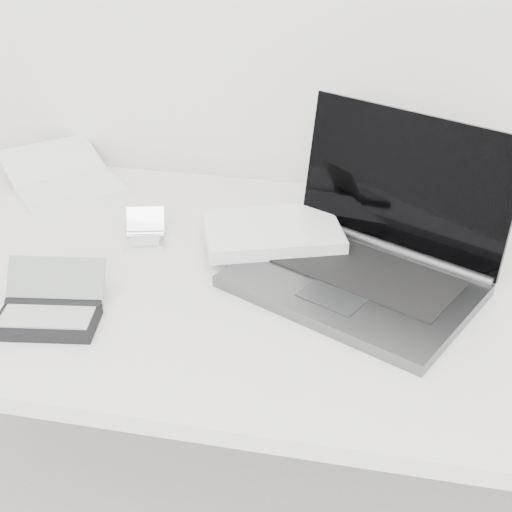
% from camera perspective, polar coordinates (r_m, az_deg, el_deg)
% --- Properties ---
extents(desk, '(1.60, 0.80, 0.73)m').
position_cam_1_polar(desk, '(1.32, 1.63, -3.24)').
color(desk, white).
rests_on(desk, ground).
extents(laptop_large, '(0.58, 0.47, 0.27)m').
position_cam_1_polar(laptop_large, '(1.29, 7.04, 0.57)').
color(laptop_large, '#545759').
rests_on(laptop_large, desk).
extents(netbook_open_white, '(0.35, 0.35, 0.05)m').
position_cam_1_polar(netbook_open_white, '(1.67, -15.04, 5.82)').
color(netbook_open_white, white).
rests_on(netbook_open_white, desk).
extents(pda_silver, '(0.09, 0.10, 0.06)m').
position_cam_1_polar(pda_silver, '(1.41, -8.89, 1.57)').
color(pda_silver, silver).
rests_on(pda_silver, desk).
extents(palmtop_charcoal, '(0.18, 0.16, 0.08)m').
position_cam_1_polar(palmtop_charcoal, '(1.22, -16.22, -4.26)').
color(palmtop_charcoal, black).
rests_on(palmtop_charcoal, desk).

